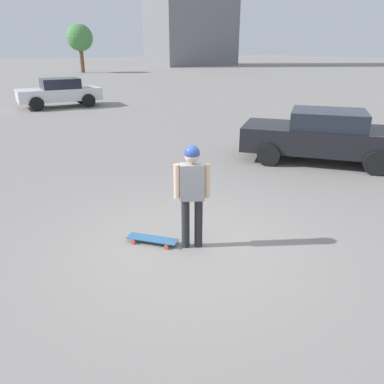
% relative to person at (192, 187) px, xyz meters
% --- Properties ---
extents(ground_plane, '(220.00, 220.00, 0.00)m').
position_rel_person_xyz_m(ground_plane, '(0.00, 0.00, -1.03)').
color(ground_plane, gray).
extents(person, '(0.37, 0.49, 1.68)m').
position_rel_person_xyz_m(person, '(0.00, 0.00, 0.00)').
color(person, '#262628').
rests_on(person, ground_plane).
extents(skateboard, '(0.80, 0.70, 0.08)m').
position_rel_person_xyz_m(skateboard, '(-0.46, -0.48, -0.96)').
color(skateboard, '#336693').
rests_on(skateboard, ground_plane).
extents(car_parked_near, '(4.48, 4.04, 1.43)m').
position_rel_person_xyz_m(car_parked_near, '(-1.93, 5.76, -0.29)').
color(car_parked_near, black).
rests_on(car_parked_near, ground_plane).
extents(car_parked_far, '(2.25, 4.34, 1.47)m').
position_rel_person_xyz_m(car_parked_far, '(-16.42, 2.78, -0.26)').
color(car_parked_far, silver).
rests_on(car_parked_far, ground_plane).
extents(tree_distant, '(3.11, 3.11, 5.60)m').
position_rel_person_xyz_m(tree_distant, '(-43.40, 13.54, 2.96)').
color(tree_distant, brown).
rests_on(tree_distant, ground_plane).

